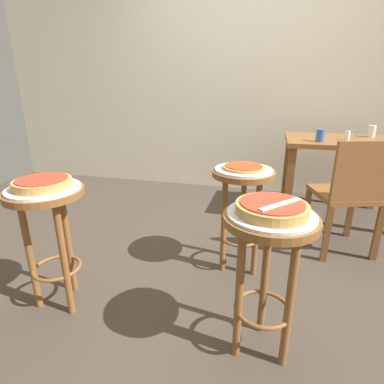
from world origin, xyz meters
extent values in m
plane|color=#42382D|center=(0.00, 0.00, 0.00)|extent=(6.00, 6.00, 0.00)
cube|color=beige|center=(0.00, 1.65, 1.50)|extent=(6.00, 0.10, 3.00)
cylinder|color=brown|center=(0.27, -0.77, 0.67)|extent=(0.39, 0.39, 0.03)
cylinder|color=brown|center=(0.27, -0.65, 0.32)|extent=(0.04, 0.04, 0.65)
cylinder|color=brown|center=(0.17, -0.83, 0.32)|extent=(0.04, 0.04, 0.65)
cylinder|color=brown|center=(0.38, -0.83, 0.32)|extent=(0.04, 0.04, 0.65)
torus|color=brown|center=(0.27, -0.77, 0.23)|extent=(0.26, 0.26, 0.02)
cylinder|color=silver|center=(0.27, -0.77, 0.69)|extent=(0.36, 0.36, 0.01)
cylinder|color=tan|center=(0.27, -0.77, 0.71)|extent=(0.29, 0.29, 0.04)
cylinder|color=#B23823|center=(0.27, -0.77, 0.74)|extent=(0.25, 0.25, 0.01)
cylinder|color=brown|center=(-0.84, -0.72, 0.67)|extent=(0.39, 0.39, 0.03)
cylinder|color=brown|center=(-0.84, -0.60, 0.32)|extent=(0.04, 0.04, 0.65)
cylinder|color=brown|center=(-0.94, -0.78, 0.32)|extent=(0.04, 0.04, 0.65)
cylinder|color=brown|center=(-0.74, -0.78, 0.32)|extent=(0.04, 0.04, 0.65)
torus|color=brown|center=(-0.84, -0.72, 0.23)|extent=(0.26, 0.26, 0.02)
cylinder|color=white|center=(-0.84, -0.72, 0.69)|extent=(0.36, 0.36, 0.01)
cylinder|color=tan|center=(-0.84, -0.72, 0.71)|extent=(0.28, 0.28, 0.04)
cylinder|color=#B23823|center=(-0.84, -0.72, 0.74)|extent=(0.25, 0.25, 0.01)
cylinder|color=brown|center=(0.10, -0.11, 0.67)|extent=(0.39, 0.39, 0.03)
cylinder|color=brown|center=(0.10, 0.01, 0.32)|extent=(0.04, 0.04, 0.65)
cylinder|color=brown|center=(0.00, -0.17, 0.32)|extent=(0.04, 0.04, 0.65)
cylinder|color=brown|center=(0.21, -0.17, 0.32)|extent=(0.04, 0.04, 0.65)
torus|color=brown|center=(0.10, -0.11, 0.23)|extent=(0.26, 0.26, 0.02)
cylinder|color=silver|center=(0.10, -0.11, 0.69)|extent=(0.35, 0.35, 0.01)
cylinder|color=tan|center=(0.10, -0.11, 0.70)|extent=(0.26, 0.26, 0.01)
cylinder|color=red|center=(0.10, -0.11, 0.71)|extent=(0.23, 0.23, 0.01)
cube|color=brown|center=(0.86, 0.99, 0.71)|extent=(0.94, 0.69, 0.04)
cube|color=brown|center=(0.44, 0.69, 0.34)|extent=(0.06, 0.06, 0.69)
cube|color=brown|center=(0.44, 1.28, 0.34)|extent=(0.06, 0.06, 0.69)
cube|color=brown|center=(1.28, 1.28, 0.34)|extent=(0.06, 0.06, 0.69)
cylinder|color=#3360B2|center=(0.65, 0.80, 0.78)|extent=(0.07, 0.07, 0.10)
cylinder|color=silver|center=(1.13, 1.17, 0.78)|extent=(0.07, 0.07, 0.10)
cylinder|color=white|center=(0.88, 0.92, 0.77)|extent=(0.04, 0.04, 0.08)
cube|color=brown|center=(0.80, 0.34, 0.43)|extent=(0.50, 0.50, 0.04)
cube|color=brown|center=(0.85, 0.17, 0.65)|extent=(0.39, 0.14, 0.40)
cube|color=brown|center=(0.92, 0.57, 0.21)|extent=(0.04, 0.04, 0.42)
cube|color=brown|center=(0.57, 0.46, 0.21)|extent=(0.04, 0.04, 0.42)
cube|color=brown|center=(1.02, 0.22, 0.21)|extent=(0.04, 0.04, 0.42)
cube|color=brown|center=(0.68, 0.12, 0.21)|extent=(0.04, 0.04, 0.42)
cube|color=silver|center=(0.30, -0.79, 0.74)|extent=(0.16, 0.18, 0.01)
camera|label=1|loc=(0.24, -1.94, 1.18)|focal=28.63mm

